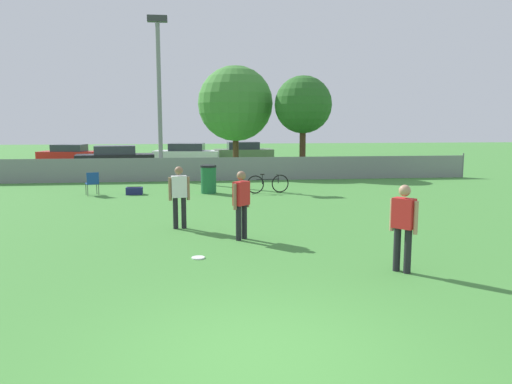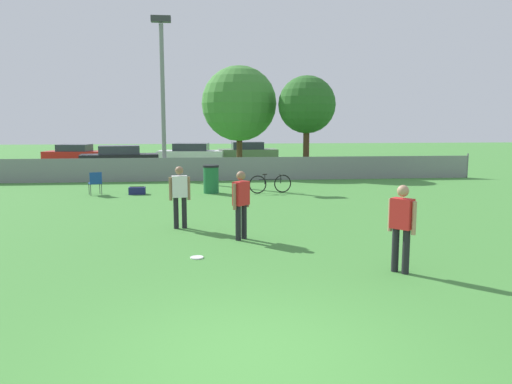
{
  "view_description": "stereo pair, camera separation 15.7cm",
  "coord_description": "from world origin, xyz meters",
  "px_view_note": "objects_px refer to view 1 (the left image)",
  "views": [
    {
      "loc": [
        -0.71,
        -5.46,
        2.72
      ],
      "look_at": [
        0.74,
        6.43,
        1.05
      ],
      "focal_mm": 35.0,
      "sensor_mm": 36.0,
      "label": 1
    },
    {
      "loc": [
        -0.56,
        -5.48,
        2.72
      ],
      "look_at": [
        0.74,
        6.43,
        1.05
      ],
      "focal_mm": 35.0,
      "sensor_mm": 36.0,
      "label": 2
    }
  ],
  "objects_px": {
    "folding_chair_sideline": "(92,182)",
    "bicycle_sideline": "(268,184)",
    "player_receiver_white": "(179,193)",
    "frisbee_disc": "(198,258)",
    "parked_car_dark": "(115,158)",
    "player_thrower_red": "(241,200)",
    "tree_near_pole": "(235,104)",
    "light_pole": "(159,84)",
    "trash_bin": "(209,179)",
    "gear_bag_sideline": "(134,191)",
    "parked_car_olive": "(243,152)",
    "parked_car_red": "(70,154)",
    "player_defender_red": "(403,222)",
    "parked_car_white": "(187,153)",
    "tree_far_right": "(303,105)"
  },
  "relations": [
    {
      "from": "tree_far_right",
      "to": "gear_bag_sideline",
      "type": "xyz_separation_m",
      "value": [
        -7.9,
        -6.34,
        -3.49
      ]
    },
    {
      "from": "player_thrower_red",
      "to": "parked_car_white",
      "type": "bearing_deg",
      "value": 48.39
    },
    {
      "from": "parked_car_olive",
      "to": "parked_car_dark",
      "type": "bearing_deg",
      "value": -154.32
    },
    {
      "from": "player_defender_red",
      "to": "parked_car_olive",
      "type": "bearing_deg",
      "value": 141.12
    },
    {
      "from": "player_thrower_red",
      "to": "parked_car_dark",
      "type": "distance_m",
      "value": 19.98
    },
    {
      "from": "player_defender_red",
      "to": "bicycle_sideline",
      "type": "distance_m",
      "value": 10.63
    },
    {
      "from": "player_receiver_white",
      "to": "folding_chair_sideline",
      "type": "xyz_separation_m",
      "value": [
        -3.44,
        6.42,
        -0.42
      ]
    },
    {
      "from": "frisbee_disc",
      "to": "player_thrower_red",
      "type": "bearing_deg",
      "value": 56.18
    },
    {
      "from": "folding_chair_sideline",
      "to": "parked_car_dark",
      "type": "xyz_separation_m",
      "value": [
        -0.88,
        11.28,
        0.15
      ]
    },
    {
      "from": "parked_car_dark",
      "to": "bicycle_sideline",
      "type": "bearing_deg",
      "value": -64.2
    },
    {
      "from": "frisbee_disc",
      "to": "parked_car_red",
      "type": "bearing_deg",
      "value": 108.62
    },
    {
      "from": "tree_near_pole",
      "to": "frisbee_disc",
      "type": "bearing_deg",
      "value": -97.13
    },
    {
      "from": "light_pole",
      "to": "folding_chair_sideline",
      "type": "relative_size",
      "value": 8.62
    },
    {
      "from": "parked_car_red",
      "to": "gear_bag_sideline",
      "type": "bearing_deg",
      "value": -60.28
    },
    {
      "from": "tree_far_right",
      "to": "player_receiver_white",
      "type": "xyz_separation_m",
      "value": [
        -6.0,
        -12.79,
        -2.7
      ]
    },
    {
      "from": "bicycle_sideline",
      "to": "parked_car_red",
      "type": "distance_m",
      "value": 19.45
    },
    {
      "from": "folding_chair_sideline",
      "to": "parked_car_dark",
      "type": "distance_m",
      "value": 11.32
    },
    {
      "from": "bicycle_sideline",
      "to": "frisbee_disc",
      "type": "bearing_deg",
      "value": -117.06
    },
    {
      "from": "player_thrower_red",
      "to": "player_defender_red",
      "type": "distance_m",
      "value": 3.96
    },
    {
      "from": "parked_car_red",
      "to": "parked_car_dark",
      "type": "bearing_deg",
      "value": -41.8
    },
    {
      "from": "tree_near_pole",
      "to": "parked_car_dark",
      "type": "height_order",
      "value": "tree_near_pole"
    },
    {
      "from": "light_pole",
      "to": "player_receiver_white",
      "type": "xyz_separation_m",
      "value": [
        1.2,
        -11.18,
        -3.59
      ]
    },
    {
      "from": "folding_chair_sideline",
      "to": "tree_near_pole",
      "type": "bearing_deg",
      "value": -147.55
    },
    {
      "from": "player_defender_red",
      "to": "folding_chair_sideline",
      "type": "relative_size",
      "value": 1.84
    },
    {
      "from": "bicycle_sideline",
      "to": "parked_car_white",
      "type": "height_order",
      "value": "parked_car_white"
    },
    {
      "from": "light_pole",
      "to": "player_defender_red",
      "type": "distance_m",
      "value": 16.79
    },
    {
      "from": "tree_far_right",
      "to": "gear_bag_sideline",
      "type": "bearing_deg",
      "value": -141.24
    },
    {
      "from": "player_thrower_red",
      "to": "parked_car_olive",
      "type": "relative_size",
      "value": 0.39
    },
    {
      "from": "tree_far_right",
      "to": "parked_car_dark",
      "type": "bearing_deg",
      "value": 154.55
    },
    {
      "from": "parked_car_dark",
      "to": "tree_near_pole",
      "type": "bearing_deg",
      "value": -31.64
    },
    {
      "from": "player_receiver_white",
      "to": "frisbee_disc",
      "type": "xyz_separation_m",
      "value": [
        0.45,
        -2.94,
        -0.91
      ]
    },
    {
      "from": "folding_chair_sideline",
      "to": "parked_car_red",
      "type": "bearing_deg",
      "value": -94.71
    },
    {
      "from": "trash_bin",
      "to": "gear_bag_sideline",
      "type": "relative_size",
      "value": 1.79
    },
    {
      "from": "player_receiver_white",
      "to": "parked_car_red",
      "type": "distance_m",
      "value": 23.54
    },
    {
      "from": "trash_bin",
      "to": "parked_car_white",
      "type": "xyz_separation_m",
      "value": [
        -1.06,
        14.88,
        0.1
      ]
    },
    {
      "from": "player_defender_red",
      "to": "frisbee_disc",
      "type": "height_order",
      "value": "player_defender_red"
    },
    {
      "from": "player_defender_red",
      "to": "parked_car_dark",
      "type": "relative_size",
      "value": 0.34
    },
    {
      "from": "player_receiver_white",
      "to": "bicycle_sideline",
      "type": "height_order",
      "value": "player_receiver_white"
    },
    {
      "from": "player_defender_red",
      "to": "parked_car_white",
      "type": "distance_m",
      "value": 26.05
    },
    {
      "from": "folding_chair_sideline",
      "to": "bicycle_sideline",
      "type": "relative_size",
      "value": 0.51
    },
    {
      "from": "tree_far_right",
      "to": "frisbee_disc",
      "type": "xyz_separation_m",
      "value": [
        -5.55,
        -15.74,
        -3.61
      ]
    },
    {
      "from": "frisbee_disc",
      "to": "bicycle_sideline",
      "type": "distance_m",
      "value": 9.6
    },
    {
      "from": "folding_chair_sideline",
      "to": "parked_car_dark",
      "type": "relative_size",
      "value": 0.19
    },
    {
      "from": "player_thrower_red",
      "to": "player_defender_red",
      "type": "relative_size",
      "value": 1.0
    },
    {
      "from": "tree_far_right",
      "to": "frisbee_disc",
      "type": "relative_size",
      "value": 18.88
    },
    {
      "from": "tree_near_pole",
      "to": "gear_bag_sideline",
      "type": "xyz_separation_m",
      "value": [
        -4.55,
        -8.14,
        -3.6
      ]
    },
    {
      "from": "player_receiver_white",
      "to": "frisbee_disc",
      "type": "relative_size",
      "value": 5.94
    },
    {
      "from": "player_thrower_red",
      "to": "bicycle_sideline",
      "type": "relative_size",
      "value": 0.95
    },
    {
      "from": "trash_bin",
      "to": "tree_far_right",
      "type": "bearing_deg",
      "value": 51.18
    },
    {
      "from": "trash_bin",
      "to": "parked_car_olive",
      "type": "xyz_separation_m",
      "value": [
        2.83,
        15.52,
        0.14
      ]
    }
  ]
}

